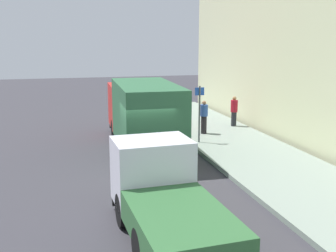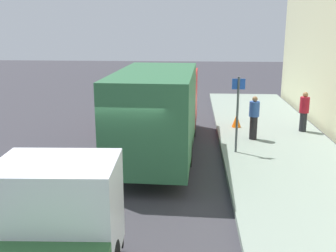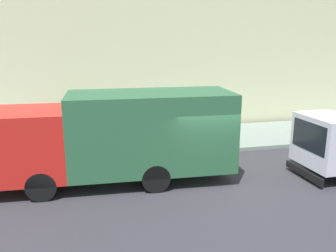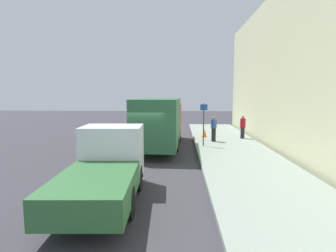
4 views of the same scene
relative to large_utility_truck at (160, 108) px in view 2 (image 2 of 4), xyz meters
The scene contains 7 objects.
ground 3.57m from the large_utility_truck, 104.57° to the right, with size 80.00×80.00×0.00m, color #35343A.
sidewalk 5.56m from the large_utility_truck, 34.86° to the right, with size 4.31×30.00×0.17m, color gray.
large_utility_truck is the anchor object (origin of this frame).
pedestrian_walking 6.46m from the large_utility_truck, 26.27° to the left, with size 0.45×0.45×1.67m.
pedestrian_standing 3.88m from the large_utility_truck, 23.29° to the left, with size 0.55×0.55×1.70m.
traffic_cone_orange 4.71m from the large_utility_truck, 47.72° to the left, with size 0.40×0.40×0.57m, color orange.
street_sign_post 2.69m from the large_utility_truck, ahead, with size 0.44×0.08×2.65m.
Camera 2 is at (1.96, -10.44, 4.52)m, focal length 42.10 mm.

